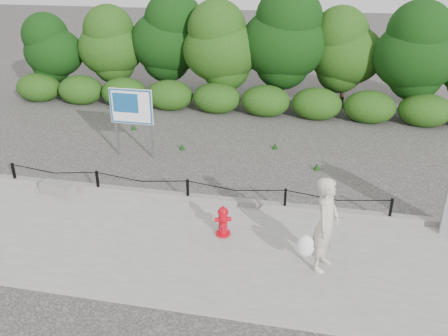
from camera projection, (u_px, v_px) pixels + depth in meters
ground at (188, 203)px, 12.33m from camera, size 90.00×90.00×0.00m
sidewalk at (164, 244)px, 10.53m from camera, size 14.00×4.00×0.08m
curb at (189, 197)px, 12.31m from camera, size 14.00×0.22×0.14m
chain_barrier at (188, 187)px, 12.14m from camera, size 10.06×0.06×0.60m
treeline at (256, 45)px, 19.20m from camera, size 19.90×3.60×4.74m
fire_hydrant at (223, 221)px, 10.66m from camera, size 0.43×0.43×0.73m
pedestrian at (324, 226)px, 9.30m from camera, size 0.86×0.84×2.00m
concrete_block at (58, 189)px, 12.57m from camera, size 1.00×0.51×0.31m
advertising_sign at (131, 109)px, 14.53m from camera, size 1.38×0.12×2.20m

